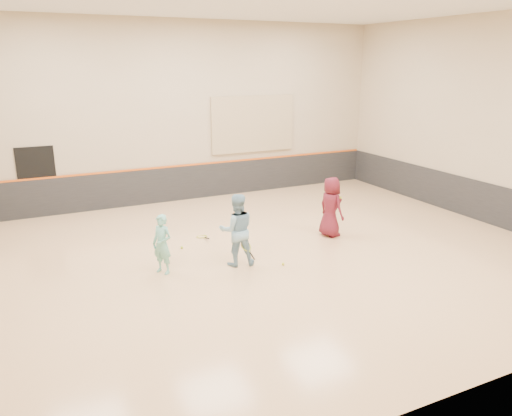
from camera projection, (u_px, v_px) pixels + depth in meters
name	position (u px, v px, depth m)	size (l,w,h in m)	color
room	(255.00, 227.00, 12.05)	(15.04, 12.04, 6.22)	tan
wainscot_back	(180.00, 183.00, 17.27)	(14.90, 0.04, 1.20)	#232326
wainscot_right	(475.00, 200.00, 15.24)	(0.04, 11.90, 1.20)	#232326
accent_stripe	(179.00, 166.00, 17.09)	(14.90, 0.03, 0.06)	#D85914
acoustic_panel	(253.00, 124.00, 17.89)	(3.20, 0.08, 2.00)	tan
doorway	(38.00, 182.00, 15.26)	(1.10, 0.05, 2.20)	black
girl	(162.00, 244.00, 11.25)	(0.50, 0.33, 1.38)	#75CBBC
instructor	(237.00, 230.00, 11.66)	(0.84, 0.66, 1.74)	#80ADC7
young_man	(331.00, 207.00, 13.64)	(0.81, 0.53, 1.66)	maroon
held_racket	(246.00, 246.00, 11.69)	(0.46, 0.46, 0.48)	gold
spare_racket	(202.00, 235.00, 13.73)	(0.66, 0.66, 0.12)	gold
ball_under_racket	(283.00, 264.00, 11.83)	(0.07, 0.07, 0.07)	yellow
ball_in_hand	(341.00, 198.00, 13.41)	(0.07, 0.07, 0.07)	#B1C62E
ball_beside_spare	(182.00, 248.00, 12.88)	(0.07, 0.07, 0.07)	#AECB2F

